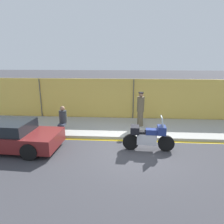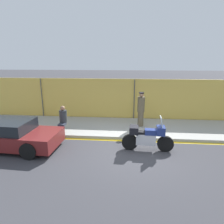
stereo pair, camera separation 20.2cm
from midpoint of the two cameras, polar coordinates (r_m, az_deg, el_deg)
ground_plane at (r=8.45m, az=6.21°, el=-11.35°), size 120.00×120.00×0.00m
sidewalk at (r=11.06m, az=5.69°, el=-4.43°), size 43.30×3.19×0.14m
curb_paint_stripe at (r=9.52m, az=5.95°, el=-8.19°), size 43.30×0.18×0.01m
storefront_fence at (r=12.37m, az=5.63°, el=3.48°), size 41.13×0.17×2.56m
motorcycle at (r=8.45m, az=9.58°, el=-6.93°), size 2.14×0.54×1.50m
officer_standing at (r=10.90m, az=7.63°, el=0.89°), size 0.39×0.39×1.88m
person_seated_on_curb at (r=10.25m, az=-14.49°, el=-1.68°), size 0.38×0.68×1.33m
parked_car_far_background at (r=9.60m, az=-28.22°, el=-5.91°), size 4.38×2.03×1.23m
fire_hydrant at (r=11.06m, az=-23.21°, el=-3.35°), size 0.21×0.26×0.70m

